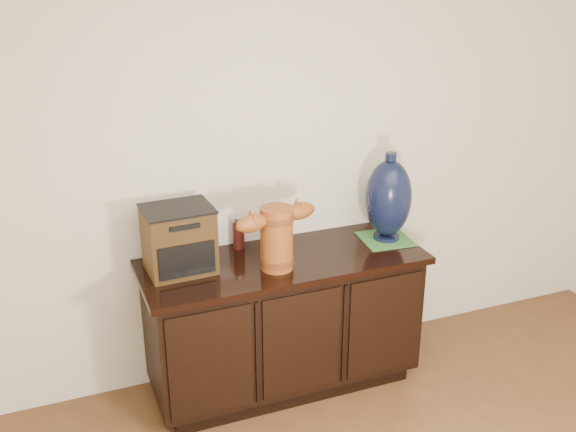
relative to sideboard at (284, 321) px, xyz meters
name	(u,v)px	position (x,y,z in m)	size (l,w,h in m)	color
sideboard	(284,321)	(0.00, 0.00, 0.00)	(1.46, 0.56, 0.75)	black
terracotta_vessel	(277,234)	(-0.07, -0.09, 0.55)	(0.46, 0.20, 0.32)	#9A4E1C
tv_radio	(179,240)	(-0.52, 0.06, 0.53)	(0.34, 0.28, 0.33)	#37230D
green_mat	(385,239)	(0.60, 0.02, 0.37)	(0.26, 0.26, 0.01)	#346F32
lamp_base	(388,199)	(0.61, 0.02, 0.60)	(0.27, 0.27, 0.48)	black
spray_can	(239,233)	(-0.17, 0.21, 0.45)	(0.06, 0.06, 0.18)	#57130E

